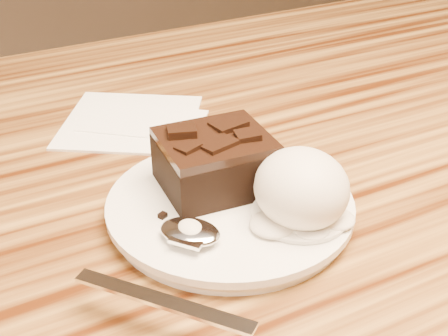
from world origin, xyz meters
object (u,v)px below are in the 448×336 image
plate (230,209)px  ice_cream_scoop (301,188)px  spoon (190,234)px  brownie (215,165)px  napkin (130,120)px

plate → ice_cream_scoop: (0.04, -0.04, 0.03)m
plate → spoon: spoon is taller
brownie → spoon: brownie is taller
brownie → ice_cream_scoop: ice_cream_scoop is taller
plate → spoon: (-0.05, -0.03, 0.01)m
plate → ice_cream_scoop: 0.07m
plate → napkin: size_ratio=1.48×
brownie → spoon: size_ratio=0.47×
ice_cream_scoop → spoon: 0.09m
brownie → napkin: 0.17m
plate → brownie: bearing=91.4°
ice_cream_scoop → spoon: ice_cream_scoop is taller
plate → ice_cream_scoop: size_ratio=2.63×
spoon → plate: bearing=-6.0°
napkin → spoon: bearing=-99.8°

